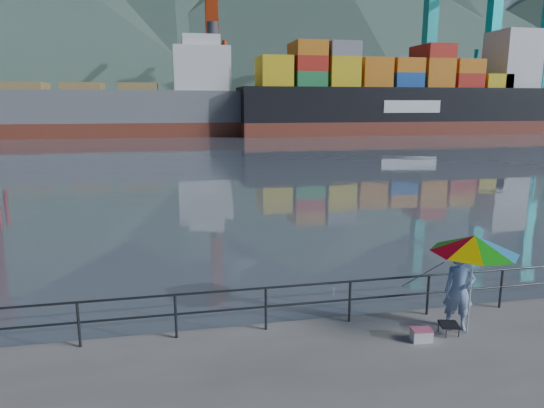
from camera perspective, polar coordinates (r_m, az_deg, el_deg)
The scene contains 13 objects.
harbor_water at distance 138.46m, azimuth -10.56°, elevation 9.50°, with size 500.00×280.00×0.00m, color slate.
far_dock at distance 102.29m, azimuth -4.41°, elevation 8.92°, with size 200.00×40.00×0.40m, color #514F4C.
guardrail at distance 11.40m, azimuth 4.32°, elevation -11.69°, with size 22.00×0.06×1.03m.
mountains at distance 222.18m, azimuth -0.73°, elevation 19.67°, with size 600.00×332.80×80.00m.
port_cranes at distance 98.98m, azimuth 8.93°, elevation 18.00°, with size 116.00×28.00×38.40m.
container_stacks at distance 108.10m, azimuth 8.48°, elevation 10.52°, with size 58.00×5.40×7.80m.
fisherman at distance 11.87m, azimuth 21.13°, elevation -9.49°, with size 0.66×0.43×1.82m, color #1D4B90.
beach_umbrella at distance 11.35m, azimuth 22.72°, elevation -4.37°, with size 2.43×2.43×2.27m.
folding_stool at distance 11.80m, azimuth 20.07°, elevation -13.60°, with size 0.48×0.48×0.26m.
cooler_bag at distance 11.34m, azimuth 17.16°, elevation -14.57°, with size 0.42×0.28×0.25m, color silver.
fishing_rod at distance 12.93m, azimuth 16.90°, elevation -11.77°, with size 0.02×0.02×2.18m, color black.
bulk_carrier at distance 83.84m, azimuth -18.67°, elevation 10.53°, with size 53.21×9.21×14.50m.
container_ship at distance 89.43m, azimuth 15.77°, elevation 11.87°, with size 55.92×9.32×18.10m.
Camera 1 is at (-2.93, -8.34, 5.05)m, focal length 32.00 mm.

